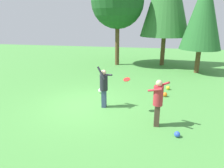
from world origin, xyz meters
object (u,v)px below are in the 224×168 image
(ball_orange, at_px, (165,94))
(tree_center, at_px, (118,2))
(frisbee, at_px, (127,79))
(ball_yellow, at_px, (168,88))
(person_thrower, at_px, (104,85))
(ball_white, at_px, (101,91))
(person_catcher, at_px, (158,99))
(tree_far_right, at_px, (204,12))
(ball_blue, at_px, (177,134))

(ball_orange, distance_m, tree_center, 9.29)
(frisbee, distance_m, ball_orange, 3.03)
(ball_yellow, bearing_deg, tree_center, 123.14)
(person_thrower, bearing_deg, ball_white, 126.38)
(person_catcher, relative_size, tree_center, 0.25)
(ball_orange, distance_m, tree_far_right, 7.21)
(ball_yellow, bearing_deg, ball_white, -160.45)
(ball_white, bearing_deg, person_catcher, -46.55)
(ball_yellow, xyz_separation_m, tree_far_right, (2.26, 4.31, 4.04))
(ball_white, bearing_deg, tree_far_right, 43.94)
(ball_blue, bearing_deg, tree_center, 109.64)
(tree_center, distance_m, tree_far_right, 6.37)
(ball_blue, bearing_deg, person_thrower, 146.71)
(ball_blue, height_order, tree_far_right, tree_far_right)
(person_thrower, xyz_separation_m, frisbee, (1.03, -0.33, 0.42))
(person_catcher, bearing_deg, ball_orange, -61.00)
(ball_blue, bearing_deg, frisbee, 140.11)
(ball_orange, bearing_deg, ball_white, -178.03)
(person_thrower, xyz_separation_m, ball_orange, (2.72, 1.82, -0.90))
(frisbee, relative_size, ball_white, 1.37)
(frisbee, xyz_separation_m, tree_far_right, (4.17, 7.59, 2.72))
(person_thrower, bearing_deg, tree_far_right, 72.37)
(tree_far_right, bearing_deg, tree_center, 165.47)
(person_thrower, xyz_separation_m, ball_yellow, (2.93, 2.95, -0.90))
(person_catcher, height_order, ball_orange, person_catcher)
(tree_center, bearing_deg, tree_far_right, -14.53)
(person_catcher, xyz_separation_m, frisbee, (-1.23, 0.94, 0.38))
(ball_orange, bearing_deg, ball_yellow, 79.21)
(ball_white, bearing_deg, person_thrower, -71.59)
(frisbee, bearing_deg, tree_center, 101.94)
(person_thrower, distance_m, ball_yellow, 4.25)
(person_catcher, bearing_deg, person_thrower, 7.99)
(person_catcher, distance_m, frisbee, 1.60)
(person_catcher, distance_m, tree_center, 11.31)
(person_catcher, height_order, tree_far_right, tree_far_right)
(person_thrower, relative_size, ball_yellow, 8.71)
(ball_yellow, xyz_separation_m, ball_orange, (-0.22, -1.13, 0.01))
(ball_yellow, bearing_deg, ball_blue, -90.08)
(ball_orange, distance_m, ball_blue, 3.74)
(ball_yellow, distance_m, tree_far_right, 6.33)
(ball_yellow, relative_size, ball_orange, 0.95)
(ball_yellow, xyz_separation_m, ball_blue, (-0.01, -4.87, -0.01))
(ball_blue, bearing_deg, ball_yellow, 89.92)
(person_thrower, distance_m, ball_white, 2.00)
(ball_yellow, xyz_separation_m, ball_white, (-3.50, -1.24, 0.03))
(frisbee, xyz_separation_m, ball_orange, (1.69, 2.15, -1.31))
(frisbee, distance_m, tree_far_right, 9.08)
(ball_yellow, distance_m, tree_center, 8.56)
(ball_yellow, distance_m, ball_blue, 4.87)
(ball_orange, bearing_deg, person_catcher, -98.49)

